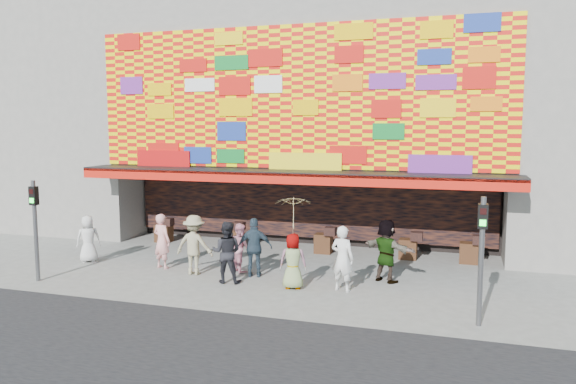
# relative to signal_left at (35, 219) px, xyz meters

# --- Properties ---
(ground) EXTENTS (90.00, 90.00, 0.00)m
(ground) POSITION_rel_signal_left_xyz_m (6.20, 1.50, -1.86)
(ground) COLOR slate
(ground) RESTS_ON ground
(road_strip) EXTENTS (30.00, 8.00, 0.02)m
(road_strip) POSITION_rel_signal_left_xyz_m (6.20, -5.00, -1.85)
(road_strip) COLOR black
(road_strip) RESTS_ON ground
(shop_building) EXTENTS (15.20, 9.40, 10.00)m
(shop_building) POSITION_rel_signal_left_xyz_m (6.20, 9.68, 3.37)
(shop_building) COLOR gray
(shop_building) RESTS_ON ground
(neighbor_left) EXTENTS (11.00, 8.00, 12.00)m
(neighbor_left) POSITION_rel_signal_left_xyz_m (-6.80, 9.50, 4.14)
(neighbor_left) COLOR gray
(neighbor_left) RESTS_ON ground
(signal_left) EXTENTS (0.22, 0.20, 3.00)m
(signal_left) POSITION_rel_signal_left_xyz_m (0.00, 0.00, 0.00)
(signal_left) COLOR #59595B
(signal_left) RESTS_ON ground
(signal_right) EXTENTS (0.22, 0.20, 3.00)m
(signal_right) POSITION_rel_signal_left_xyz_m (12.40, 0.00, 0.00)
(signal_right) COLOR #59595B
(signal_right) RESTS_ON ground
(ped_a) EXTENTS (0.92, 0.86, 1.58)m
(ped_a) POSITION_rel_signal_left_xyz_m (-0.04, 2.42, -1.07)
(ped_a) COLOR silver
(ped_a) RESTS_ON ground
(ped_b) EXTENTS (0.74, 0.58, 1.78)m
(ped_b) POSITION_rel_signal_left_xyz_m (2.76, 2.43, -0.97)
(ped_b) COLOR pink
(ped_b) RESTS_ON ground
(ped_c) EXTENTS (0.98, 0.81, 1.82)m
(ped_c) POSITION_rel_signal_left_xyz_m (5.41, 1.55, -0.95)
(ped_c) COLOR black
(ped_c) RESTS_ON ground
(ped_d) EXTENTS (1.21, 0.71, 1.85)m
(ped_d) POSITION_rel_signal_left_xyz_m (4.09, 2.08, -0.94)
(ped_d) COLOR gray
(ped_d) RESTS_ON ground
(ped_e) EXTENTS (1.14, 0.74, 1.81)m
(ped_e) POSITION_rel_signal_left_xyz_m (5.97, 2.38, -0.96)
(ped_e) COLOR #2B3D4C
(ped_e) RESTS_ON ground
(ped_f) EXTENTS (1.79, 1.29, 1.87)m
(ped_f) POSITION_rel_signal_left_xyz_m (9.86, 3.04, -0.93)
(ped_f) COLOR gray
(ped_f) RESTS_ON ground
(ped_g) EXTENTS (0.86, 0.66, 1.58)m
(ped_g) POSITION_rel_signal_left_xyz_m (7.45, 1.53, -1.07)
(ped_g) COLOR gray
(ped_g) RESTS_ON ground
(ped_h) EXTENTS (0.76, 0.59, 1.84)m
(ped_h) POSITION_rel_signal_left_xyz_m (8.82, 1.74, -0.94)
(ped_h) COLOR silver
(ped_h) RESTS_ON ground
(ped_i) EXTENTS (0.94, 0.93, 1.53)m
(ped_i) POSITION_rel_signal_left_xyz_m (5.31, 2.84, -1.09)
(ped_i) COLOR pink
(ped_i) RESTS_ON ground
(parasol) EXTENTS (1.24, 1.26, 1.87)m
(parasol) POSITION_rel_signal_left_xyz_m (7.45, 1.53, 0.30)
(parasol) COLOR #FFEEA0
(parasol) RESTS_ON ground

